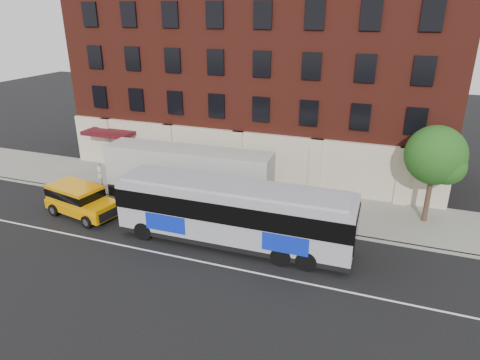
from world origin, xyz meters
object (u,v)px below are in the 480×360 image
(city_bus, at_px, (233,212))
(street_tree, at_px, (436,158))
(yellow_suv, at_px, (79,199))
(sign_pole, at_px, (101,177))
(shipping_container, at_px, (189,176))

(city_bus, bearing_deg, street_tree, 32.08)
(city_bus, height_order, yellow_suv, city_bus)
(sign_pole, xyz_separation_m, city_bus, (11.51, -3.26, 0.60))
(street_tree, distance_m, city_bus, 12.65)
(sign_pole, relative_size, shipping_container, 0.21)
(yellow_suv, bearing_deg, sign_pole, 101.41)
(sign_pole, distance_m, city_bus, 11.98)
(street_tree, xyz_separation_m, city_bus, (-10.53, -6.60, -2.35))
(shipping_container, bearing_deg, city_bus, -41.58)
(sign_pole, relative_size, city_bus, 0.18)
(street_tree, height_order, shipping_container, street_tree)
(city_bus, distance_m, yellow_suv, 10.91)
(yellow_suv, height_order, shipping_container, shipping_container)
(street_tree, distance_m, yellow_suv, 22.60)
(city_bus, xyz_separation_m, yellow_suv, (-10.87, 0.07, -0.89))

